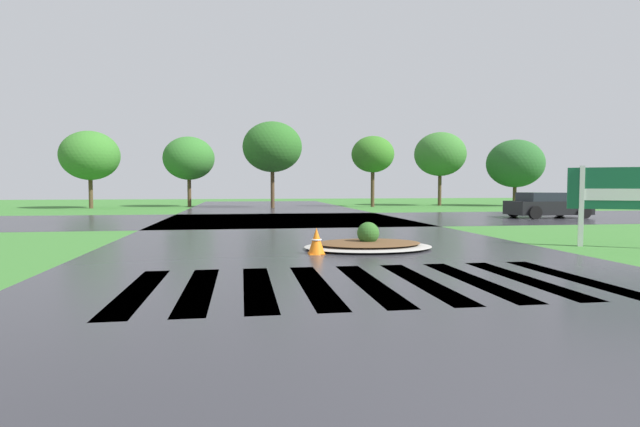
{
  "coord_description": "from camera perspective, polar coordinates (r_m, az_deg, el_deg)",
  "views": [
    {
      "loc": [
        -2.04,
        -2.11,
        1.59
      ],
      "look_at": [
        0.05,
        11.17,
        0.85
      ],
      "focal_mm": 28.02,
      "sensor_mm": 36.0,
      "label": 1
    }
  ],
  "objects": [
    {
      "name": "crosswalk_stripes",
      "position": [
        8.23,
        5.65,
        -7.94
      ],
      "size": [
        7.65,
        3.56,
        0.01
      ],
      "color": "white",
      "rests_on": "ground"
    },
    {
      "name": "median_island",
      "position": [
        12.67,
        5.51,
        -3.48
      ],
      "size": [
        3.26,
        2.4,
        0.68
      ],
      "color": "#9E9B93",
      "rests_on": "ground"
    },
    {
      "name": "background_treeline",
      "position": [
        38.15,
        0.95,
        6.6
      ],
      "size": [
        36.3,
        7.03,
        6.23
      ],
      "color": "#4C3823",
      "rests_on": "ground"
    },
    {
      "name": "estate_billboard",
      "position": [
        14.96,
        32.34,
        2.07
      ],
      "size": [
        2.76,
        1.59,
        2.12
      ],
      "rotation": [
        0.0,
        0.0,
        2.63
      ],
      "color": "white",
      "rests_on": "ground"
    },
    {
      "name": "asphalt_cross_road",
      "position": [
        23.71,
        -3.99,
        -0.68
      ],
      "size": [
        90.0,
        10.2,
        0.01
      ],
      "primitive_type": "cube",
      "color": "#2B2B30",
      "rests_on": "ground"
    },
    {
      "name": "car_dark_suv",
      "position": [
        27.36,
        24.47,
        0.82
      ],
      "size": [
        3.95,
        2.14,
        1.26
      ],
      "rotation": [
        0.0,
        0.0,
        0.02
      ],
      "color": "black",
      "rests_on": "ground"
    },
    {
      "name": "traffic_cone",
      "position": [
        11.59,
        -0.41,
        -3.21
      ],
      "size": [
        0.4,
        0.4,
        0.62
      ],
      "color": "orange",
      "rests_on": "ground"
    },
    {
      "name": "asphalt_roadway",
      "position": [
        12.38,
        0.62,
        -4.19
      ],
      "size": [
        11.33,
        80.0,
        0.01
      ],
      "primitive_type": "cube",
      "color": "#2B2B30",
      "rests_on": "ground"
    }
  ]
}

